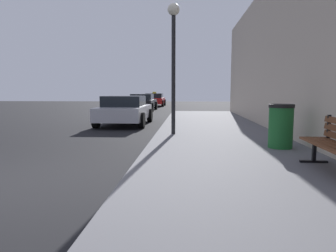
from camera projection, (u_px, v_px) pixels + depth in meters
sidewalk at (259, 190)px, 4.21m from camera, size 4.00×32.00×0.15m
trash_bin at (281, 126)px, 6.93m from camera, size 0.57×0.57×1.02m
street_lamp at (174, 45)px, 8.94m from camera, size 0.36×0.36×3.90m
car_silver at (125, 110)px, 13.09m from camera, size 2.06×4.06×1.27m
car_black at (143, 102)px, 22.97m from camera, size 1.98×4.17×1.27m
car_red at (155, 100)px, 29.87m from camera, size 2.04×4.07×1.43m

